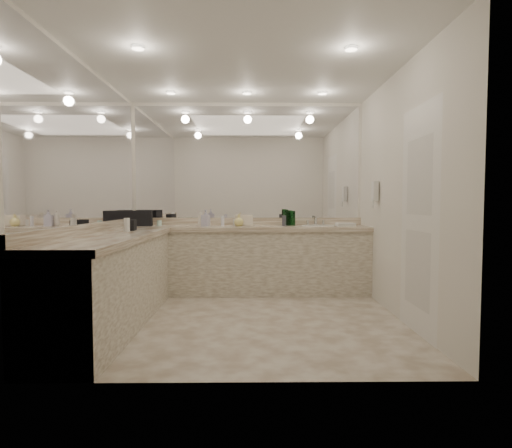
{
  "coord_description": "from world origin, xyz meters",
  "views": [
    {
      "loc": [
        0.06,
        -4.13,
        1.21
      ],
      "look_at": [
        0.11,
        0.4,
        0.97
      ],
      "focal_mm": 28.0,
      "sensor_mm": 36.0,
      "label": 1
    }
  ],
  "objects_px": {
    "hand_towel": "(345,224)",
    "soap_bottle_b": "(206,218)",
    "wall_phone": "(375,191)",
    "soap_bottle_a": "(200,218)",
    "cream_cosmetic_case": "(244,221)",
    "sink": "(318,226)",
    "soap_bottle_c": "(239,220)",
    "black_toiletry_bag": "(138,218)"
  },
  "relations": [
    {
      "from": "hand_towel",
      "to": "soap_bottle_b",
      "type": "height_order",
      "value": "soap_bottle_b"
    },
    {
      "from": "wall_phone",
      "to": "hand_towel",
      "type": "distance_m",
      "value": 0.69
    },
    {
      "from": "wall_phone",
      "to": "soap_bottle_a",
      "type": "relative_size",
      "value": 1.18
    },
    {
      "from": "cream_cosmetic_case",
      "to": "hand_towel",
      "type": "bearing_deg",
      "value": -2.63
    },
    {
      "from": "sink",
      "to": "soap_bottle_a",
      "type": "xyz_separation_m",
      "value": [
        -1.58,
        0.03,
        0.11
      ]
    },
    {
      "from": "sink",
      "to": "soap_bottle_b",
      "type": "relative_size",
      "value": 2.0
    },
    {
      "from": "sink",
      "to": "soap_bottle_c",
      "type": "height_order",
      "value": "soap_bottle_c"
    },
    {
      "from": "cream_cosmetic_case",
      "to": "sink",
      "type": "bearing_deg",
      "value": -2.78
    },
    {
      "from": "cream_cosmetic_case",
      "to": "soap_bottle_c",
      "type": "height_order",
      "value": "soap_bottle_c"
    },
    {
      "from": "wall_phone",
      "to": "soap_bottle_b",
      "type": "height_order",
      "value": "wall_phone"
    },
    {
      "from": "soap_bottle_c",
      "to": "sink",
      "type": "bearing_deg",
      "value": 2.32
    },
    {
      "from": "black_toiletry_bag",
      "to": "cream_cosmetic_case",
      "type": "relative_size",
      "value": 1.51
    },
    {
      "from": "sink",
      "to": "black_toiletry_bag",
      "type": "xyz_separation_m",
      "value": [
        -2.42,
        0.04,
        0.11
      ]
    },
    {
      "from": "wall_phone",
      "to": "soap_bottle_b",
      "type": "bearing_deg",
      "value": 167.57
    },
    {
      "from": "cream_cosmetic_case",
      "to": "soap_bottle_c",
      "type": "xyz_separation_m",
      "value": [
        -0.07,
        -0.1,
        0.01
      ]
    },
    {
      "from": "black_toiletry_bag",
      "to": "hand_towel",
      "type": "xyz_separation_m",
      "value": [
        2.78,
        -0.06,
        -0.08
      ]
    },
    {
      "from": "wall_phone",
      "to": "soap_bottle_b",
      "type": "xyz_separation_m",
      "value": [
        -2.1,
        0.46,
        -0.34
      ]
    },
    {
      "from": "soap_bottle_a",
      "to": "soap_bottle_c",
      "type": "distance_m",
      "value": 0.52
    },
    {
      "from": "cream_cosmetic_case",
      "to": "soap_bottle_c",
      "type": "distance_m",
      "value": 0.12
    },
    {
      "from": "soap_bottle_b",
      "to": "soap_bottle_c",
      "type": "bearing_deg",
      "value": -0.9
    },
    {
      "from": "cream_cosmetic_case",
      "to": "soap_bottle_b",
      "type": "height_order",
      "value": "soap_bottle_b"
    },
    {
      "from": "cream_cosmetic_case",
      "to": "soap_bottle_b",
      "type": "relative_size",
      "value": 1.1
    },
    {
      "from": "wall_phone",
      "to": "black_toiletry_bag",
      "type": "relative_size",
      "value": 0.66
    },
    {
      "from": "sink",
      "to": "cream_cosmetic_case",
      "type": "height_order",
      "value": "cream_cosmetic_case"
    },
    {
      "from": "wall_phone",
      "to": "cream_cosmetic_case",
      "type": "relative_size",
      "value": 0.99
    },
    {
      "from": "sink",
      "to": "soap_bottle_b",
      "type": "height_order",
      "value": "soap_bottle_b"
    },
    {
      "from": "sink",
      "to": "wall_phone",
      "type": "xyz_separation_m",
      "value": [
        0.61,
        -0.5,
        0.46
      ]
    },
    {
      "from": "soap_bottle_c",
      "to": "cream_cosmetic_case",
      "type": "bearing_deg",
      "value": 55.8
    },
    {
      "from": "sink",
      "to": "soap_bottle_c",
      "type": "distance_m",
      "value": 1.06
    },
    {
      "from": "sink",
      "to": "black_toiletry_bag",
      "type": "bearing_deg",
      "value": 178.98
    },
    {
      "from": "black_toiletry_bag",
      "to": "soap_bottle_b",
      "type": "distance_m",
      "value": 0.92
    },
    {
      "from": "black_toiletry_bag",
      "to": "hand_towel",
      "type": "bearing_deg",
      "value": -1.22
    },
    {
      "from": "cream_cosmetic_case",
      "to": "soap_bottle_b",
      "type": "xyz_separation_m",
      "value": [
        -0.51,
        -0.09,
        0.04
      ]
    },
    {
      "from": "wall_phone",
      "to": "hand_towel",
      "type": "relative_size",
      "value": 0.98
    },
    {
      "from": "soap_bottle_a",
      "to": "black_toiletry_bag",
      "type": "bearing_deg",
      "value": 179.0
    },
    {
      "from": "soap_bottle_c",
      "to": "hand_towel",
      "type": "bearing_deg",
      "value": 1.07
    },
    {
      "from": "sink",
      "to": "black_toiletry_bag",
      "type": "relative_size",
      "value": 1.21
    },
    {
      "from": "cream_cosmetic_case",
      "to": "hand_towel",
      "type": "distance_m",
      "value": 1.36
    },
    {
      "from": "hand_towel",
      "to": "soap_bottle_b",
      "type": "bearing_deg",
      "value": -179.4
    },
    {
      "from": "soap_bottle_a",
      "to": "soap_bottle_b",
      "type": "xyz_separation_m",
      "value": [
        0.08,
        -0.06,
        0.01
      ]
    },
    {
      "from": "black_toiletry_bag",
      "to": "wall_phone",
      "type": "bearing_deg",
      "value": -10.18
    },
    {
      "from": "soap_bottle_b",
      "to": "soap_bottle_a",
      "type": "bearing_deg",
      "value": 140.45
    }
  ]
}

